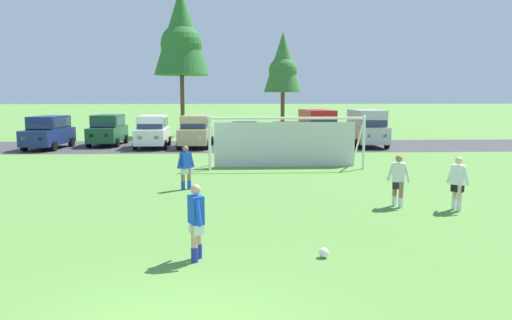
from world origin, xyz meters
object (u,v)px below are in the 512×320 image
Objects in this scene: parked_car_slot_left at (108,130)px; parked_car_slot_far_left at (49,132)px; player_defender_far at (398,181)px; parked_car_slot_far_right at (317,127)px; parked_car_slot_center at (196,131)px; player_striker_near at (196,222)px; player_winger_left at (458,184)px; soccer_ball at (324,253)px; parked_car_slot_right at (288,135)px; player_midfield_center at (186,168)px; soccer_goal at (285,141)px; parked_car_slot_end at (367,127)px; parked_car_slot_center_left at (153,131)px; parked_car_slot_center_right at (244,134)px.

parked_car_slot_far_left is at bearing -147.41° from parked_car_slot_left.
parked_car_slot_far_left is (-17.36, 17.96, 0.29)m from player_defender_far.
parked_car_slot_center is at bearing -176.43° from parked_car_slot_far_right.
parked_car_slot_center is at bearing 94.25° from player_striker_near.
parked_car_slot_left and parked_car_slot_center have the same top height.
parked_car_slot_far_left reaches higher than player_winger_left.
parked_car_slot_right is at bearing 85.50° from soccer_ball.
player_midfield_center is 1.00× the size of player_winger_left.
parked_car_slot_far_left is 15.91m from parked_car_slot_right.
soccer_ball is 0.13× the size of player_striker_near.
soccer_goal is at bearing 51.89° from player_midfield_center.
parked_car_slot_right is at bearing 69.51° from player_midfield_center.
parked_car_slot_far_right reaches higher than player_striker_near.
parked_car_slot_end is at bearing 72.47° from soccer_ball.
parked_car_slot_far_left is at bearing -177.36° from parked_car_slot_center.
parked_car_slot_right is (15.91, -0.07, -0.24)m from parked_car_slot_far_left.
player_striker_near is (-2.73, -0.02, 0.71)m from soccer_ball.
player_striker_near is 0.34× the size of parked_car_slot_end.
parked_car_slot_center_left reaches higher than parked_car_slot_center_right.
parked_car_slot_center_right is at bearing -1.03° from parked_car_slot_center_left.
player_defender_far is 1.00× the size of player_winger_left.
soccer_goal reaches higher than parked_car_slot_center_right.
player_winger_left is 21.14m from parked_car_slot_center.
soccer_goal is 9.68m from parked_car_slot_center_right.
player_midfield_center is at bearing 114.97° from soccer_ball.
parked_car_slot_far_right reaches higher than parked_car_slot_center_right.
player_midfield_center is at bearing -67.23° from parked_car_slot_left.
parked_car_slot_center_right is at bearing -172.20° from parked_car_slot_far_right.
player_midfield_center is at bearing -54.73° from parked_car_slot_far_left.
parked_car_slot_far_right reaches higher than player_midfield_center.
player_striker_near is at bearing -63.36° from parked_car_slot_far_left.
soccer_ball is 2.82m from player_striker_near.
player_winger_left is (7.60, 4.19, 0.00)m from player_striker_near.
parked_car_slot_center_right is at bearing 173.52° from parked_car_slot_right.
parked_car_slot_far_left is 1.01× the size of parked_car_slot_center_left.
player_striker_near is 0.36× the size of parked_car_slot_left.
soccer_ball is 5.78m from player_defender_far.
parked_car_slot_right is 0.89× the size of parked_car_slot_end.
parked_car_slot_far_right is (-0.91, 19.50, 0.52)m from player_winger_left.
parked_car_slot_center_right is at bearing 86.12° from player_striker_near.
parked_car_slot_right is (1.16, 9.17, -0.42)m from soccer_goal.
player_winger_left is 0.36× the size of parked_car_slot_left.
soccer_ball is 0.05× the size of parked_car_slot_center_left.
player_winger_left is 18.72m from parked_car_slot_right.
parked_car_slot_right is at bearing 82.78° from soccer_goal.
parked_car_slot_center_right is (9.61, -1.87, -0.24)m from parked_car_slot_left.
soccer_goal is 1.72× the size of parked_car_slot_center_right.
parked_car_slot_far_left is 1.01× the size of parked_car_slot_center.
player_striker_near is at bearing -83.07° from player_midfield_center.
soccer_ball is 0.05× the size of parked_car_slot_center_right.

